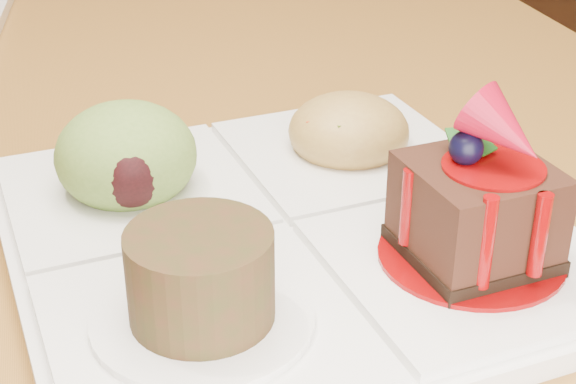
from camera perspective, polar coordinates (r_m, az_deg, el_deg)
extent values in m
cylinder|color=#925E25|center=(2.12, -3.22, 10.36)|extent=(0.06, 0.06, 0.71)
cylinder|color=black|center=(1.59, 14.81, -3.63)|extent=(0.03, 0.03, 0.38)
cylinder|color=black|center=(1.85, 11.54, 1.47)|extent=(0.03, 0.03, 0.38)
cube|color=white|center=(0.48, 0.00, -3.04)|extent=(0.33, 0.33, 0.01)
cube|color=white|center=(0.45, 11.70, -4.50)|extent=(0.15, 0.15, 0.01)
cube|color=white|center=(0.40, -5.49, -8.74)|extent=(0.15, 0.15, 0.01)
cube|color=white|center=(0.52, -10.20, 0.04)|extent=(0.15, 0.15, 0.01)
cube|color=white|center=(0.56, 3.90, 2.65)|extent=(0.15, 0.15, 0.01)
cylinder|color=#740405|center=(0.45, 11.75, -4.05)|extent=(0.09, 0.09, 0.00)
cube|color=black|center=(0.45, 11.79, -3.70)|extent=(0.08, 0.08, 0.01)
cube|color=#32180E|center=(0.44, 12.12, -0.85)|extent=(0.07, 0.07, 0.04)
cylinder|color=#740405|center=(0.43, 12.41, 1.73)|extent=(0.05, 0.05, 0.00)
sphere|color=black|center=(0.42, 11.45, 2.81)|extent=(0.02, 0.02, 0.02)
cone|color=maroon|center=(0.42, 13.91, 3.81)|extent=(0.05, 0.05, 0.04)
cube|color=#164C13|center=(0.44, 12.13, 3.24)|extent=(0.02, 0.02, 0.01)
cube|color=#164C13|center=(0.43, 11.08, 3.26)|extent=(0.01, 0.02, 0.01)
cylinder|color=#740405|center=(0.41, 12.68, -3.22)|extent=(0.01, 0.01, 0.05)
cylinder|color=#740405|center=(0.42, 15.97, -2.69)|extent=(0.01, 0.01, 0.04)
cylinder|color=#740405|center=(0.43, 7.79, -0.98)|extent=(0.01, 0.01, 0.04)
cylinder|color=white|center=(0.40, -5.52, -8.17)|extent=(0.10, 0.10, 0.00)
cylinder|color=#401F12|center=(0.39, -5.68, -5.40)|extent=(0.06, 0.06, 0.04)
cylinder|color=#402A0D|center=(0.38, -5.78, -3.48)|extent=(0.05, 0.05, 0.00)
ellipsoid|color=olive|center=(0.51, -10.42, 2.34)|extent=(0.08, 0.08, 0.06)
ellipsoid|color=black|center=(0.48, -10.12, 1.00)|extent=(0.04, 0.03, 0.04)
ellipsoid|color=#A5823B|center=(0.55, 3.95, 3.94)|extent=(0.08, 0.08, 0.05)
cube|color=red|center=(0.56, 5.14, 4.53)|extent=(0.02, 0.02, 0.02)
cube|color=#4D6B17|center=(0.57, 4.24, 5.05)|extent=(0.02, 0.02, 0.02)
cube|color=red|center=(0.56, 2.96, 4.84)|extent=(0.02, 0.02, 0.02)
cube|color=#4D6B17|center=(0.55, 2.19, 4.57)|extent=(0.02, 0.02, 0.02)
cube|color=red|center=(0.54, 2.20, 4.12)|extent=(0.02, 0.02, 0.02)
cube|color=#4D6B17|center=(0.53, 3.62, 3.81)|extent=(0.02, 0.02, 0.02)
cube|color=red|center=(0.54, 4.97, 3.82)|extent=(0.02, 0.02, 0.02)
cube|color=#4D6B17|center=(0.55, 5.37, 4.34)|extent=(0.02, 0.02, 0.02)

